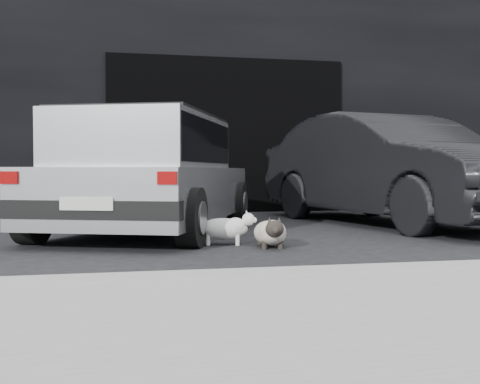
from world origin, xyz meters
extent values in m
plane|color=black|center=(0.00, 0.00, 0.00)|extent=(80.00, 80.00, 0.00)
cube|color=black|center=(1.00, 6.00, 2.50)|extent=(34.00, 4.00, 5.00)
cube|color=black|center=(1.00, 3.99, 1.30)|extent=(4.00, 0.10, 2.60)
cube|color=gray|center=(1.00, -2.60, 0.06)|extent=(18.00, 0.25, 0.12)
cube|color=silver|center=(-0.47, 0.93, 0.45)|extent=(2.80, 3.92, 0.57)
cube|color=silver|center=(-0.54, 0.76, 1.02)|extent=(2.18, 2.74, 0.57)
cube|color=black|center=(-0.54, 0.76, 1.02)|extent=(2.16, 2.66, 0.46)
cube|color=black|center=(-1.10, -0.68, 0.37)|extent=(1.56, 0.73, 0.17)
cube|color=black|center=(0.16, 2.54, 0.37)|extent=(1.56, 0.73, 0.17)
cube|color=silver|center=(-1.13, -0.75, 0.42)|extent=(0.45, 0.19, 0.11)
cube|color=#8C0707|center=(-1.79, -0.49, 0.64)|extent=(0.16, 0.09, 0.11)
cube|color=#8C0707|center=(-0.47, -1.00, 0.64)|extent=(0.16, 0.09, 0.11)
cube|color=black|center=(-0.54, 0.76, 1.32)|extent=(2.10, 2.52, 0.03)
cylinder|color=black|center=(-1.67, 0.02, 0.28)|extent=(0.39, 0.59, 0.55)
cylinder|color=slate|center=(-1.77, 0.06, 0.28)|extent=(0.13, 0.29, 0.30)
cylinder|color=black|center=(-0.21, -0.55, 0.28)|extent=(0.39, 0.59, 0.55)
cylinder|color=slate|center=(-0.11, -0.59, 0.28)|extent=(0.13, 0.29, 0.30)
cylinder|color=black|center=(-0.74, 2.37, 0.28)|extent=(0.39, 0.59, 0.55)
cylinder|color=slate|center=(-0.85, 2.41, 0.28)|extent=(0.13, 0.29, 0.30)
cylinder|color=black|center=(0.71, 1.80, 0.28)|extent=(0.39, 0.59, 0.55)
cylinder|color=slate|center=(0.81, 1.76, 0.28)|extent=(0.13, 0.29, 0.30)
imported|color=black|center=(2.65, 1.24, 0.72)|extent=(2.39, 4.62, 1.45)
ellipsoid|color=beige|center=(0.51, -0.62, 0.13)|extent=(0.36, 0.62, 0.23)
ellipsoid|color=beige|center=(0.49, -0.77, 0.15)|extent=(0.28, 0.28, 0.21)
ellipsoid|color=black|center=(0.48, -0.92, 0.19)|extent=(0.18, 0.17, 0.15)
sphere|color=black|center=(0.47, -0.98, 0.19)|extent=(0.07, 0.07, 0.07)
cone|color=black|center=(0.52, -0.91, 0.26)|extent=(0.06, 0.07, 0.08)
cone|color=black|center=(0.44, -0.90, 0.26)|extent=(0.06, 0.07, 0.08)
cylinder|color=black|center=(0.56, -0.80, 0.04)|extent=(0.05, 0.05, 0.07)
cylinder|color=black|center=(0.42, -0.78, 0.04)|extent=(0.05, 0.05, 0.07)
cylinder|color=black|center=(0.61, -0.46, 0.04)|extent=(0.05, 0.05, 0.07)
cylinder|color=black|center=(0.46, -0.44, 0.04)|extent=(0.05, 0.05, 0.07)
cylinder|color=black|center=(0.55, -0.30, 0.09)|extent=(0.11, 0.32, 0.10)
ellipsoid|color=silver|center=(0.11, -0.39, 0.15)|extent=(0.51, 0.33, 0.20)
ellipsoid|color=silver|center=(0.23, -0.41, 0.17)|extent=(0.24, 0.24, 0.17)
ellipsoid|color=white|center=(0.35, -0.44, 0.24)|extent=(0.14, 0.16, 0.12)
sphere|color=white|center=(0.40, -0.45, 0.24)|extent=(0.05, 0.05, 0.05)
cone|color=white|center=(0.34, -0.40, 0.30)|extent=(0.06, 0.05, 0.06)
cone|color=white|center=(0.33, -0.47, 0.30)|extent=(0.06, 0.05, 0.06)
cylinder|color=white|center=(0.26, -0.36, 0.06)|extent=(0.04, 0.04, 0.12)
cylinder|color=white|center=(0.24, -0.47, 0.06)|extent=(0.04, 0.04, 0.12)
cylinder|color=white|center=(-0.01, -0.30, 0.06)|extent=(0.04, 0.04, 0.12)
cylinder|color=white|center=(-0.04, -0.42, 0.06)|extent=(0.04, 0.04, 0.12)
cylinder|color=white|center=(-0.14, -0.33, 0.11)|extent=(0.26, 0.07, 0.08)
ellipsoid|color=gray|center=(0.02, -0.39, 0.17)|extent=(0.20, 0.16, 0.09)
camera|label=1|loc=(-0.92, -5.98, 0.71)|focal=45.00mm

